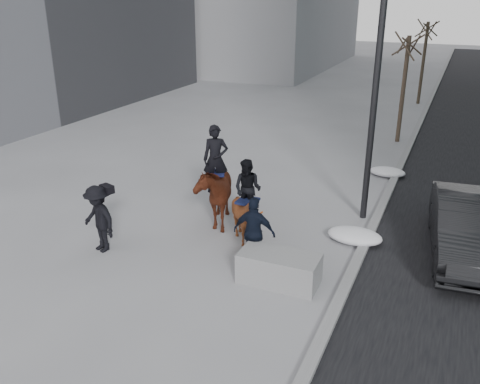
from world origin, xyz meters
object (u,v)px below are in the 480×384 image
at_px(car_near, 468,227).
at_px(mounted_right, 246,212).
at_px(mounted_left, 214,188).
at_px(planter, 279,268).

distance_m(car_near, mounted_right, 5.54).
bearing_deg(mounted_left, planter, -40.04).
height_order(planter, car_near, car_near).
xyz_separation_m(car_near, mounted_right, (-5.28, -1.67, 0.15)).
relative_size(mounted_left, mounted_right, 1.23).
distance_m(planter, mounted_left, 3.72).
relative_size(planter, mounted_left, 0.64).
distance_m(mounted_left, mounted_right, 1.64).
bearing_deg(mounted_left, car_near, 6.56).
bearing_deg(mounted_left, mounted_right, -33.67).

